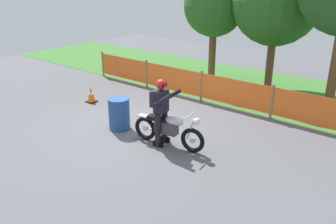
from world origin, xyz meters
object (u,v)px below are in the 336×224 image
object	(u,v)px
rider_lead	(161,108)
spare_drum	(119,114)
traffic_cone	(91,95)
motorcycle_lead	(168,129)

from	to	relation	value
rider_lead	spare_drum	world-z (taller)	rider_lead
rider_lead	traffic_cone	xyz separation A→B (m)	(-3.86, 0.91, -0.69)
traffic_cone	spare_drum	size ratio (longest dim) A/B	0.60
motorcycle_lead	rider_lead	distance (m)	0.54
rider_lead	spare_drum	xyz separation A→B (m)	(-1.50, -0.01, -0.51)
motorcycle_lead	spare_drum	xyz separation A→B (m)	(-1.71, -0.04, -0.02)
rider_lead	spare_drum	distance (m)	1.59
motorcycle_lead	spare_drum	bearing A→B (deg)	173.18
spare_drum	motorcycle_lead	bearing A→B (deg)	1.48
rider_lead	spare_drum	bearing A→B (deg)	172.13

